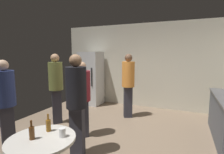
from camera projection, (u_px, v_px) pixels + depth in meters
ground_plane at (106, 143)px, 3.46m from camera, size 5.20×5.20×0.10m
wall_back at (140, 66)px, 5.67m from camera, size 5.32×0.06×2.70m
refrigerator at (91, 78)px, 5.96m from camera, size 0.70×0.68×1.80m
foreground_table at (42, 146)px, 2.07m from camera, size 0.80×0.80×0.73m
beer_bottle_amber at (48, 125)px, 2.23m from camera, size 0.06×0.06×0.23m
beer_bottle_brown at (32, 132)px, 2.02m from camera, size 0.06×0.06×0.23m
plastic_cup_white at (62, 132)px, 2.08m from camera, size 0.08×0.08×0.11m
person_in_black_shirt at (76, 98)px, 2.84m from camera, size 0.42×0.42×1.73m
person_in_maroon_shirt at (82, 94)px, 3.53m from camera, size 0.48×0.48×1.58m
person_in_orange_shirt at (128, 81)px, 4.65m from camera, size 0.46×0.46×1.73m
person_in_navy_shirt at (5, 98)px, 3.08m from camera, size 0.46×0.46×1.63m
person_in_olive_shirt at (56, 83)px, 4.24m from camera, size 0.48×0.48×1.74m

